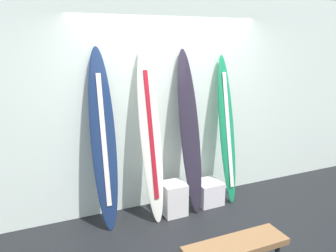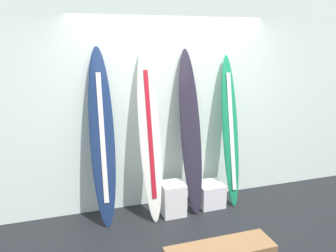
{
  "view_description": "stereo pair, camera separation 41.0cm",
  "coord_description": "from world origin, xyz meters",
  "px_view_note": "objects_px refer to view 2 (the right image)",
  "views": [
    {
      "loc": [
        -1.69,
        -2.7,
        2.2
      ],
      "look_at": [
        -0.12,
        0.95,
        1.16
      ],
      "focal_mm": 34.97,
      "sensor_mm": 36.0,
      "label": 1
    },
    {
      "loc": [
        -1.31,
        -2.84,
        2.2
      ],
      "look_at": [
        -0.12,
        0.95,
        1.16
      ],
      "focal_mm": 34.97,
      "sensor_mm": 36.0,
      "label": 2
    }
  ],
  "objects_px": {
    "surfboard_ivory": "(150,136)",
    "display_block_left": "(210,194)",
    "surfboard_emerald": "(230,133)",
    "display_block_center": "(173,199)",
    "surfboard_charcoal": "(191,134)",
    "surfboard_navy": "(102,138)"
  },
  "relations": [
    {
      "from": "surfboard_ivory",
      "to": "surfboard_emerald",
      "type": "xyz_separation_m",
      "value": [
        1.13,
        0.03,
        -0.06
      ]
    },
    {
      "from": "surfboard_ivory",
      "to": "surfboard_emerald",
      "type": "distance_m",
      "value": 1.13
    },
    {
      "from": "surfboard_ivory",
      "to": "surfboard_emerald",
      "type": "relative_size",
      "value": 1.07
    },
    {
      "from": "surfboard_navy",
      "to": "display_block_center",
      "type": "relative_size",
      "value": 5.03
    },
    {
      "from": "surfboard_emerald",
      "to": "display_block_center",
      "type": "xyz_separation_m",
      "value": [
        -0.85,
        -0.12,
        -0.79
      ]
    },
    {
      "from": "surfboard_ivory",
      "to": "surfboard_charcoal",
      "type": "bearing_deg",
      "value": 1.72
    },
    {
      "from": "surfboard_ivory",
      "to": "surfboard_charcoal",
      "type": "distance_m",
      "value": 0.55
    },
    {
      "from": "surfboard_ivory",
      "to": "display_block_left",
      "type": "relative_size",
      "value": 6.31
    },
    {
      "from": "display_block_left",
      "to": "display_block_center",
      "type": "distance_m",
      "value": 0.57
    },
    {
      "from": "surfboard_ivory",
      "to": "surfboard_emerald",
      "type": "bearing_deg",
      "value": 1.63
    },
    {
      "from": "surfboard_navy",
      "to": "surfboard_emerald",
      "type": "distance_m",
      "value": 1.7
    },
    {
      "from": "display_block_left",
      "to": "surfboard_ivory",
      "type": "bearing_deg",
      "value": 179.27
    },
    {
      "from": "surfboard_navy",
      "to": "surfboard_emerald",
      "type": "xyz_separation_m",
      "value": [
        1.7,
        -0.0,
        -0.07
      ]
    },
    {
      "from": "surfboard_ivory",
      "to": "display_block_left",
      "type": "xyz_separation_m",
      "value": [
        0.84,
        -0.01,
        -0.91
      ]
    },
    {
      "from": "surfboard_emerald",
      "to": "display_block_center",
      "type": "bearing_deg",
      "value": -172.29
    },
    {
      "from": "display_block_center",
      "to": "surfboard_emerald",
      "type": "bearing_deg",
      "value": 7.71
    },
    {
      "from": "surfboard_ivory",
      "to": "surfboard_emerald",
      "type": "height_order",
      "value": "surfboard_ivory"
    },
    {
      "from": "surfboard_emerald",
      "to": "surfboard_navy",
      "type": "bearing_deg",
      "value": 179.83
    },
    {
      "from": "surfboard_navy",
      "to": "surfboard_ivory",
      "type": "bearing_deg",
      "value": -3.68
    },
    {
      "from": "surfboard_navy",
      "to": "display_block_left",
      "type": "distance_m",
      "value": 1.68
    },
    {
      "from": "surfboard_ivory",
      "to": "surfboard_charcoal",
      "type": "relative_size",
      "value": 1.02
    },
    {
      "from": "surfboard_navy",
      "to": "display_block_center",
      "type": "bearing_deg",
      "value": -8.06
    }
  ]
}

